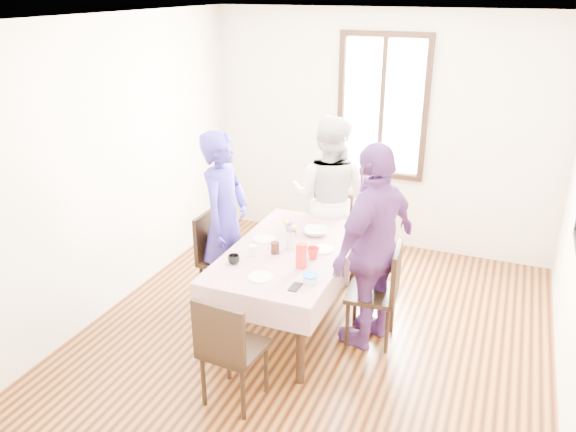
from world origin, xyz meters
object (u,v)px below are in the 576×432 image
at_px(chair_left, 225,260).
at_px(chair_right, 372,293).
at_px(dining_table, 290,288).
at_px(person_left, 225,221).
at_px(person_far, 329,198).
at_px(chair_far, 329,234).
at_px(chair_near, 234,348).
at_px(person_right, 373,247).

xyz_separation_m(chair_left, chair_right, (1.48, -0.10, 0.00)).
height_order(dining_table, person_left, person_left).
bearing_deg(person_far, chair_far, -89.67).
distance_m(dining_table, chair_left, 0.76).
relative_size(chair_near, person_right, 0.51).
bearing_deg(person_far, chair_near, 90.33).
relative_size(chair_right, chair_near, 1.00).
bearing_deg(chair_left, chair_near, 31.34).
bearing_deg(chair_right, dining_table, 89.10).
bearing_deg(dining_table, chair_right, 3.88).
bearing_deg(chair_right, chair_near, 142.55).
bearing_deg(chair_right, person_far, 30.83).
bearing_deg(chair_far, dining_table, 84.75).
xyz_separation_m(chair_left, person_right, (1.46, -0.10, 0.44)).
height_order(chair_right, person_right, person_right).
relative_size(chair_left, person_far, 0.52).
relative_size(chair_far, chair_near, 1.00).
bearing_deg(dining_table, person_right, 3.98).
distance_m(chair_near, person_far, 2.22).
height_order(dining_table, chair_left, chair_left).
xyz_separation_m(person_left, person_right, (1.44, -0.10, 0.04)).
bearing_deg(chair_left, person_right, 86.87).
bearing_deg(chair_near, person_left, 124.83).
bearing_deg(chair_near, chair_left, 125.51).
bearing_deg(person_right, person_far, -125.05).
distance_m(dining_table, chair_near, 1.11).
xyz_separation_m(chair_right, person_right, (-0.02, 0.00, 0.44)).
relative_size(chair_right, person_right, 0.51).
bearing_deg(chair_far, person_left, 47.67).
height_order(chair_right, chair_far, same).
relative_size(chair_right, person_left, 0.53).
height_order(chair_far, person_left, person_left).
bearing_deg(person_right, chair_right, 110.07).
xyz_separation_m(chair_right, person_far, (-0.74, 1.03, 0.41)).
height_order(chair_near, person_left, person_left).
xyz_separation_m(chair_left, person_far, (0.74, 0.93, 0.41)).
xyz_separation_m(chair_left, person_left, (0.02, 0.00, 0.41)).
bearing_deg(chair_right, person_right, 85.23).
distance_m(person_left, person_right, 1.44).
bearing_deg(person_far, dining_table, 90.33).
relative_size(dining_table, chair_near, 1.76).
bearing_deg(person_far, person_right, 125.21).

